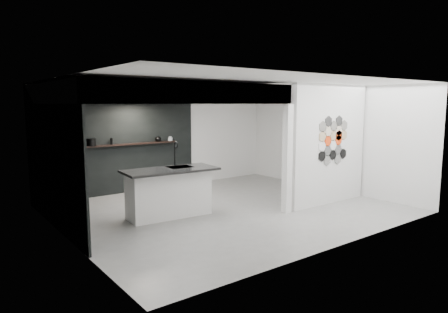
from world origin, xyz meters
TOP-DOWN VIEW (x-y plane):
  - floor at (0.00, 0.00)m, footprint 7.00×6.00m
  - partition_panel at (2.23, -1.00)m, footprint 2.45×0.15m
  - bay_clad_back at (-1.30, 2.97)m, footprint 4.40×0.04m
  - bay_clad_left at (-3.47, 1.00)m, footprint 0.04×4.00m
  - bulkhead at (-1.30, 1.00)m, footprint 4.40×4.00m
  - corner_column at (0.82, -1.00)m, footprint 0.16×0.16m
  - fascia_beam at (-1.30, -0.92)m, footprint 4.40×0.16m
  - wall_basin at (-3.24, 0.80)m, footprint 0.40×0.60m
  - display_shelf at (-1.20, 2.87)m, footprint 3.00×0.15m
  - kitchen_island at (-1.37, 0.26)m, footprint 2.00×1.00m
  - stockpot at (-2.08, 2.87)m, footprint 0.27×0.27m
  - kettle at (-0.23, 2.87)m, footprint 0.22×0.22m
  - glass_bowl at (0.15, 2.87)m, footprint 0.17×0.17m
  - glass_vase at (0.15, 2.87)m, footprint 0.11×0.11m
  - bottle_dark at (-1.56, 2.87)m, footprint 0.07×0.07m
  - utensil_cup at (-2.14, 2.87)m, footprint 0.08×0.08m
  - hex_tile_cluster at (2.26, -1.09)m, footprint 1.04×0.02m

SIDE VIEW (x-z plane):
  - floor at x=0.00m, z-range -0.01..0.00m
  - kitchen_island at x=-1.37m, z-range -0.25..1.31m
  - wall_basin at x=-3.24m, z-range 0.79..0.91m
  - bay_clad_back at x=-1.30m, z-range 0.00..2.35m
  - bay_clad_left at x=-3.47m, z-range 0.00..2.35m
  - corner_column at x=0.82m, z-range 0.00..2.35m
  - display_shelf at x=-1.20m, z-range 1.28..1.32m
  - utensil_cup at x=-2.14m, z-range 1.32..1.41m
  - glass_bowl at x=0.15m, z-range 1.32..1.41m
  - glass_vase at x=0.15m, z-range 1.32..1.44m
  - kettle at x=-0.23m, z-range 1.32..1.46m
  - partition_panel at x=2.23m, z-range 0.00..2.80m
  - bottle_dark at x=-1.56m, z-range 1.32..1.48m
  - stockpot at x=-2.08m, z-range 1.32..1.50m
  - hex_tile_cluster at x=2.26m, z-range 0.92..2.09m
  - bulkhead at x=-1.30m, z-range 2.35..2.75m
  - fascia_beam at x=-1.30m, z-range 2.35..2.75m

